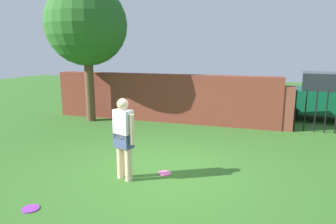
% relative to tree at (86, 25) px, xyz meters
% --- Properties ---
extents(ground_plane, '(40.00, 40.00, 0.00)m').
position_rel_tree_xyz_m(ground_plane, '(3.96, -3.70, -3.33)').
color(ground_plane, '#336623').
extents(brick_wall, '(8.12, 0.50, 1.68)m').
position_rel_tree_xyz_m(brick_wall, '(2.46, 0.74, -2.49)').
color(brick_wall, brown).
rests_on(brick_wall, ground).
extents(tree, '(2.78, 2.78, 4.75)m').
position_rel_tree_xyz_m(tree, '(0.00, 0.00, 0.00)').
color(tree, brown).
rests_on(tree, ground).
extents(person, '(0.51, 0.33, 1.62)m').
position_rel_tree_xyz_m(person, '(3.39, -4.25, -2.44)').
color(person, beige).
rests_on(person, ground).
extents(fence_gate, '(2.44, 0.44, 1.40)m').
position_rel_tree_xyz_m(fence_gate, '(7.62, 0.74, -2.63)').
color(fence_gate, brown).
rests_on(fence_gate, ground).
extents(car, '(4.34, 2.22, 1.72)m').
position_rel_tree_xyz_m(car, '(8.23, 2.68, -2.47)').
color(car, '#0C4C2D').
rests_on(car, ground).
extents(frisbee_pink, '(0.27, 0.27, 0.02)m').
position_rel_tree_xyz_m(frisbee_pink, '(4.05, -3.76, -3.32)').
color(frisbee_pink, pink).
rests_on(frisbee_pink, ground).
extents(frisbee_purple, '(0.27, 0.27, 0.02)m').
position_rel_tree_xyz_m(frisbee_purple, '(2.45, -5.77, -3.32)').
color(frisbee_purple, purple).
rests_on(frisbee_purple, ground).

